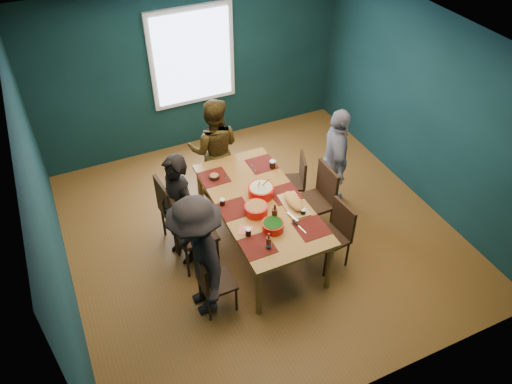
# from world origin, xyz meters

# --- Properties ---
(room) EXTENTS (5.01, 5.01, 2.71)m
(room) POSITION_xyz_m (0.00, 0.27, 1.37)
(room) COLOR brown
(room) RESTS_ON ground
(dining_table) EXTENTS (1.06, 2.11, 0.80)m
(dining_table) POSITION_xyz_m (-0.11, -0.24, 0.73)
(dining_table) COLOR olive
(dining_table) RESTS_ON floor
(chair_left_far) EXTENTS (0.51, 0.51, 1.03)m
(chair_left_far) POSITION_xyz_m (-1.08, 0.32, 0.60)
(chair_left_far) COLOR black
(chair_left_far) RESTS_ON floor
(chair_left_mid) EXTENTS (0.47, 0.47, 1.04)m
(chair_left_mid) POSITION_xyz_m (-1.04, -0.13, 0.60)
(chair_left_mid) COLOR black
(chair_left_mid) RESTS_ON floor
(chair_left_near) EXTENTS (0.39, 0.39, 0.85)m
(chair_left_near) POSITION_xyz_m (-1.04, -0.90, 0.50)
(chair_left_near) COLOR black
(chair_left_near) RESTS_ON floor
(chair_right_far) EXTENTS (0.48, 0.48, 0.84)m
(chair_right_far) POSITION_xyz_m (0.72, 0.33, 0.49)
(chair_right_far) COLOR black
(chair_right_far) RESTS_ON floor
(chair_right_mid) EXTENTS (0.46, 0.46, 1.02)m
(chair_right_mid) POSITION_xyz_m (0.75, -0.24, 0.59)
(chair_right_mid) COLOR black
(chair_right_mid) RESTS_ON floor
(chair_right_near) EXTENTS (0.45, 0.45, 0.90)m
(chair_right_near) POSITION_xyz_m (0.65, -0.84, 0.52)
(chair_right_near) COLOR black
(chair_right_near) RESTS_ON floor
(person_far_left) EXTENTS (0.54, 0.66, 1.57)m
(person_far_left) POSITION_xyz_m (-1.08, 0.04, 0.79)
(person_far_left) COLOR black
(person_far_left) RESTS_ON floor
(person_back) EXTENTS (0.94, 0.85, 1.58)m
(person_back) POSITION_xyz_m (-0.22, 1.06, 0.79)
(person_back) COLOR black
(person_back) RESTS_ON floor
(person_right) EXTENTS (0.72, 1.00, 1.58)m
(person_right) POSITION_xyz_m (1.19, 0.10, 0.79)
(person_right) COLOR silver
(person_right) RESTS_ON floor
(person_near_left) EXTENTS (0.63, 1.07, 1.63)m
(person_near_left) POSITION_xyz_m (-1.13, -0.82, 0.81)
(person_near_left) COLOR black
(person_near_left) RESTS_ON floor
(bowl_salad) EXTENTS (0.28, 0.28, 0.12)m
(bowl_salad) POSITION_xyz_m (-0.24, -0.41, 0.86)
(bowl_salad) COLOR red
(bowl_salad) RESTS_ON dining_table
(bowl_dumpling) EXTENTS (0.32, 0.32, 0.30)m
(bowl_dumpling) POSITION_xyz_m (-0.05, -0.13, 0.87)
(bowl_dumpling) COLOR red
(bowl_dumpling) RESTS_ON dining_table
(bowl_herbs) EXTENTS (0.26, 0.26, 0.11)m
(bowl_herbs) POSITION_xyz_m (-0.19, -0.75, 0.86)
(bowl_herbs) COLOR red
(bowl_herbs) RESTS_ON dining_table
(cutting_board) EXTENTS (0.30, 0.60, 0.13)m
(cutting_board) POSITION_xyz_m (0.23, -0.49, 0.86)
(cutting_board) COLOR tan
(cutting_board) RESTS_ON dining_table
(small_bowl) EXTENTS (0.14, 0.14, 0.06)m
(small_bowl) POSITION_xyz_m (-0.46, 0.43, 0.83)
(small_bowl) COLOR black
(small_bowl) RESTS_ON dining_table
(beer_bottle_a) EXTENTS (0.06, 0.06, 0.23)m
(beer_bottle_a) POSITION_xyz_m (-0.36, -1.00, 0.88)
(beer_bottle_a) COLOR #49190D
(beer_bottle_a) RESTS_ON dining_table
(beer_bottle_b) EXTENTS (0.07, 0.07, 0.27)m
(beer_bottle_b) POSITION_xyz_m (-0.11, -0.64, 0.91)
(beer_bottle_b) COLOR #49190D
(beer_bottle_b) RESTS_ON dining_table
(cola_glass_a) EXTENTS (0.07, 0.07, 0.10)m
(cola_glass_a) POSITION_xyz_m (-0.48, -0.72, 0.86)
(cola_glass_a) COLOR black
(cola_glass_a) RESTS_ON dining_table
(cola_glass_b) EXTENTS (0.06, 0.06, 0.09)m
(cola_glass_b) POSITION_xyz_m (0.26, -0.68, 0.85)
(cola_glass_b) COLOR black
(cola_glass_b) RESTS_ON dining_table
(cola_glass_c) EXTENTS (0.08, 0.08, 0.11)m
(cola_glass_c) POSITION_xyz_m (0.33, 0.32, 0.86)
(cola_glass_c) COLOR black
(cola_glass_c) RESTS_ON dining_table
(cola_glass_d) EXTENTS (0.07, 0.07, 0.09)m
(cola_glass_d) POSITION_xyz_m (-0.56, -0.11, 0.85)
(cola_glass_d) COLOR black
(cola_glass_d) RESTS_ON dining_table
(napkin_a) EXTENTS (0.20, 0.20, 0.00)m
(napkin_a) POSITION_xyz_m (0.28, -0.14, 0.80)
(napkin_a) COLOR #E0635E
(napkin_a) RESTS_ON dining_table
(napkin_b) EXTENTS (0.22, 0.22, 0.00)m
(napkin_b) POSITION_xyz_m (-0.48, -0.63, 0.80)
(napkin_b) COLOR #E0635E
(napkin_b) RESTS_ON dining_table
(napkin_c) EXTENTS (0.21, 0.21, 0.00)m
(napkin_c) POSITION_xyz_m (0.23, -0.93, 0.80)
(napkin_c) COLOR #E0635E
(napkin_c) RESTS_ON dining_table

